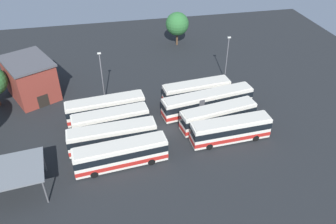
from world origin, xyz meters
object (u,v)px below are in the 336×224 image
object	(u,v)px
bus_row1_slot0	(231,130)
bus_row1_slot1	(218,116)
bus_row0_slot2	(111,121)
bus_row1_slot3	(196,91)
bus_row0_slot1	(113,137)
maintenance_shelter	(0,173)
lamp_post_by_building	(102,75)
lamp_post_far_corner	(227,57)
bus_row0_slot3	(106,108)
bus_row1_slot2	(207,102)
bus_row0_slot0	(121,154)
tree_northeast	(177,24)
depot_building	(31,78)

from	to	relation	value
bus_row1_slot0	bus_row1_slot1	world-z (taller)	same
bus_row0_slot2	bus_row1_slot1	size ratio (longest dim) A/B	0.95
bus_row1_slot3	bus_row0_slot1	bearing A→B (deg)	-148.13
maintenance_shelter	bus_row0_slot2	bearing A→B (deg)	36.68
lamp_post_by_building	lamp_post_far_corner	size ratio (longest dim) A/B	1.05
bus_row1_slot3	maintenance_shelter	world-z (taller)	maintenance_shelter
bus_row1_slot3	lamp_post_by_building	xyz separation A→B (m)	(-15.21, 3.35, 2.97)
bus_row1_slot1	lamp_post_far_corner	world-z (taller)	lamp_post_far_corner
bus_row1_slot1	maintenance_shelter	bearing A→B (deg)	-165.03
maintenance_shelter	lamp_post_by_building	world-z (taller)	lamp_post_by_building
bus_row0_slot3	bus_row1_slot1	distance (m)	17.39
bus_row1_slot2	bus_row0_slot1	bearing A→B (deg)	-159.95
bus_row1_slot0	lamp_post_far_corner	world-z (taller)	lamp_post_far_corner
maintenance_shelter	lamp_post_by_building	xyz separation A→B (m)	(12.51, 18.59, 1.27)
bus_row0_slot3	bus_row1_slot0	world-z (taller)	same
bus_row0_slot0	bus_row0_slot3	xyz separation A→B (m)	(-1.33, 11.12, -0.00)
lamp_post_by_building	tree_northeast	bearing A→B (deg)	49.21
bus_row0_slot0	bus_row1_slot3	world-z (taller)	same
bus_row0_slot1	tree_northeast	distance (m)	36.71
bus_row0_slot1	bus_row1_slot2	distance (m)	16.50
bus_row1_slot2	lamp_post_far_corner	size ratio (longest dim) A/B	1.80
bus_row1_slot1	lamp_post_far_corner	xyz separation A→B (m)	(6.03, 13.50, 2.77)
tree_northeast	depot_building	bearing A→B (deg)	-151.22
bus_row0_slot0	bus_row1_slot0	size ratio (longest dim) A/B	1.06
bus_row1_slot0	bus_row0_slot2	bearing A→B (deg)	161.46
bus_row0_slot3	bus_row1_slot3	xyz separation A→B (m)	(15.19, 1.86, -0.00)
bus_row0_slot0	bus_row1_slot0	xyz separation A→B (m)	(15.77, 1.93, -0.00)
bus_row1_slot3	lamp_post_far_corner	distance (m)	9.85
bus_row0_slot3	lamp_post_by_building	world-z (taller)	lamp_post_by_building
bus_row0_slot0	tree_northeast	bearing A→B (deg)	66.33
bus_row0_slot1	depot_building	distance (m)	20.71
bus_row1_slot3	bus_row0_slot3	bearing A→B (deg)	-173.01
bus_row0_slot1	bus_row1_slot2	world-z (taller)	same
bus_row1_slot0	tree_northeast	size ratio (longest dim) A/B	1.57
bus_row0_slot1	lamp_post_by_building	size ratio (longest dim) A/B	1.39
bus_row0_slot0	bus_row0_slot3	size ratio (longest dim) A/B	1.00
bus_row1_slot1	lamp_post_by_building	distance (m)	19.95
bus_row0_slot3	bus_row1_slot2	world-z (taller)	same
bus_row0_slot2	bus_row1_slot1	distance (m)	16.05
bus_row0_slot0	maintenance_shelter	distance (m)	14.15
depot_building	lamp_post_by_building	bearing A→B (deg)	-18.62
bus_row1_slot1	bus_row1_slot2	xyz separation A→B (m)	(-0.43, 4.03, 0.00)
bus_row1_slot3	depot_building	size ratio (longest dim) A/B	1.02
bus_row0_slot2	tree_northeast	distance (m)	33.54
bus_row1_slot3	lamp_post_far_corner	bearing A→B (deg)	39.50
bus_row1_slot2	depot_building	xyz separation A→B (m)	(-27.95, 10.83, 1.55)
bus_row0_slot2	bus_row1_slot3	world-z (taller)	same
bus_row0_slot1	depot_building	bearing A→B (deg)	127.05
bus_row1_slot0	bus_row1_slot3	distance (m)	11.22
bus_row0_slot0	lamp_post_by_building	world-z (taller)	lamp_post_by_building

